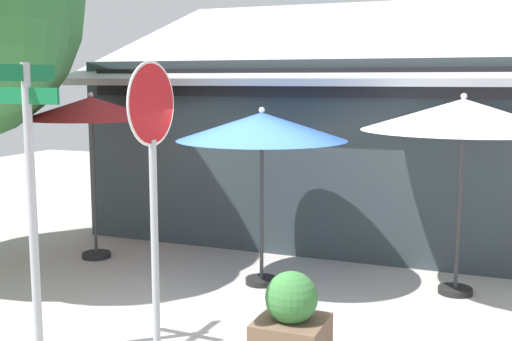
% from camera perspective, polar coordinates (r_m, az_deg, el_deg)
% --- Properties ---
extents(ground_plane, '(28.00, 28.00, 0.10)m').
position_cam_1_polar(ground_plane, '(7.68, -3.25, -13.49)').
color(ground_plane, '#ADA8A0').
extents(cafe_building, '(8.11, 5.29, 4.46)m').
position_cam_1_polar(cafe_building, '(12.21, 6.90, 2.70)').
color(cafe_building, '#333D42').
rests_on(cafe_building, ground).
extents(street_sign_post, '(0.78, 0.84, 2.94)m').
position_cam_1_polar(street_sign_post, '(6.67, -19.46, -0.92)').
color(street_sign_post, '#A8AAB2').
rests_on(street_sign_post, ground).
extents(stop_sign, '(0.07, 0.77, 2.94)m').
position_cam_1_polar(stop_sign, '(5.87, -9.19, 0.86)').
color(stop_sign, '#A8AAB2').
rests_on(stop_sign, ground).
extents(patio_umbrella_crimson_left, '(2.10, 2.10, 2.59)m').
position_cam_1_polar(patio_umbrella_crimson_left, '(10.09, -14.48, 5.27)').
color(patio_umbrella_crimson_left, black).
rests_on(patio_umbrella_crimson_left, ground).
extents(patio_umbrella_royal_blue_center, '(2.29, 2.29, 2.42)m').
position_cam_1_polar(patio_umbrella_royal_blue_center, '(8.49, 0.52, 3.82)').
color(patio_umbrella_royal_blue_center, black).
rests_on(patio_umbrella_royal_blue_center, ground).
extents(patio_umbrella_ivory_right, '(2.56, 2.56, 2.61)m').
position_cam_1_polar(patio_umbrella_ivory_right, '(8.48, 17.98, 4.65)').
color(patio_umbrella_ivory_right, black).
rests_on(patio_umbrella_ivory_right, ground).
extents(sidewalk_planter, '(0.67, 0.67, 0.94)m').
position_cam_1_polar(sidewalk_planter, '(6.43, 3.16, -13.50)').
color(sidewalk_planter, brown).
rests_on(sidewalk_planter, ground).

